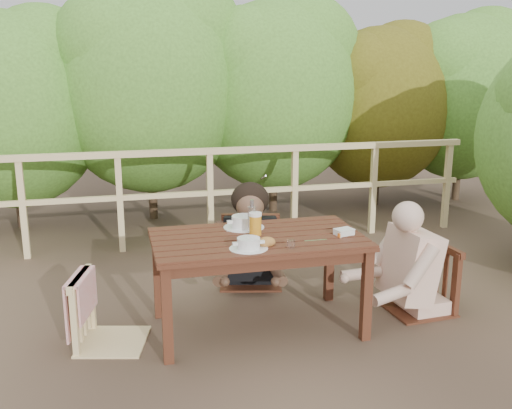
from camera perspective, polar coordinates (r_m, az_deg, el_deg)
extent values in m
plane|color=brown|center=(4.33, 0.16, -11.80)|extent=(60.00, 60.00, 0.00)
cube|color=#3E1E11|center=(4.19, 0.17, -7.67)|extent=(1.45, 0.82, 0.67)
cube|color=#D7BD81|center=(4.05, -14.02, -7.05)|extent=(0.55, 0.55, 0.92)
cube|color=#3E1E11|center=(4.98, -0.52, -1.92)|extent=(0.62, 0.62, 1.04)
cube|color=#3E1E11|center=(4.61, 15.60, -4.27)|extent=(0.51, 0.51, 0.96)
cube|color=#D7BD81|center=(6.02, -4.45, 0.70)|extent=(5.60, 0.10, 1.01)
cylinder|color=white|center=(3.81, -0.72, -3.86)|extent=(0.25, 0.25, 0.08)
cylinder|color=silver|center=(4.28, -1.18, -1.76)|extent=(0.30, 0.30, 0.10)
ellipsoid|color=#A4773A|center=(3.88, 1.04, -3.66)|extent=(0.12, 0.09, 0.07)
cylinder|color=gold|center=(4.09, -0.06, -1.96)|extent=(0.09, 0.09, 0.17)
cylinder|color=silver|center=(4.12, -0.39, -1.25)|extent=(0.06, 0.06, 0.25)
cylinder|color=silver|center=(3.83, 3.40, -3.94)|extent=(0.06, 0.06, 0.07)
cube|color=white|center=(4.15, 8.52, -2.72)|extent=(0.15, 0.12, 0.06)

